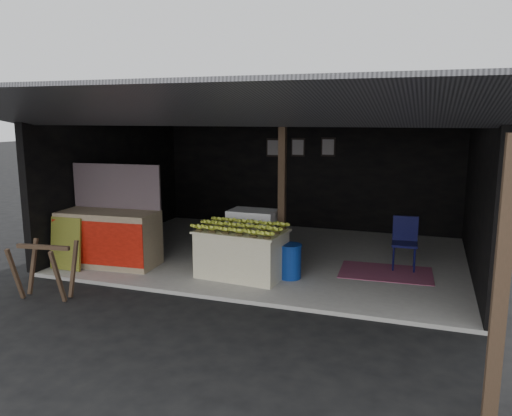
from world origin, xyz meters
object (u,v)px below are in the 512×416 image
at_px(banana_table, 242,253).
at_px(neighbor_stall, 109,236).
at_px(white_crate, 253,236).
at_px(water_barrel, 290,262).
at_px(sawhorse, 44,265).
at_px(plastic_chair, 405,238).

height_order(banana_table, neighbor_stall, neighbor_stall).
xyz_separation_m(white_crate, water_barrel, (0.89, -0.72, -0.20)).
bearing_deg(sawhorse, white_crate, 41.35).
xyz_separation_m(banana_table, white_crate, (-0.12, 0.90, 0.08)).
height_order(neighbor_stall, plastic_chair, neighbor_stall).
distance_m(banana_table, sawhorse, 2.95).
xyz_separation_m(white_crate, sawhorse, (-2.26, -2.65, -0.01)).
height_order(banana_table, white_crate, white_crate).
xyz_separation_m(banana_table, sawhorse, (-2.38, -1.75, 0.07)).
bearing_deg(plastic_chair, white_crate, -172.57).
height_order(water_barrel, plastic_chair, plastic_chair).
bearing_deg(neighbor_stall, sawhorse, -93.05).
height_order(banana_table, plastic_chair, plastic_chair).
bearing_deg(banana_table, plastic_chair, 33.80).
relative_size(neighbor_stall, water_barrel, 3.30).
distance_m(white_crate, water_barrel, 1.16).
xyz_separation_m(white_crate, plastic_chair, (2.59, 0.46, 0.06)).
distance_m(banana_table, water_barrel, 0.79).
bearing_deg(plastic_chair, sawhorse, -149.99).
bearing_deg(sawhorse, banana_table, 28.08).
height_order(white_crate, sawhorse, white_crate).
relative_size(white_crate, neighbor_stall, 0.53).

